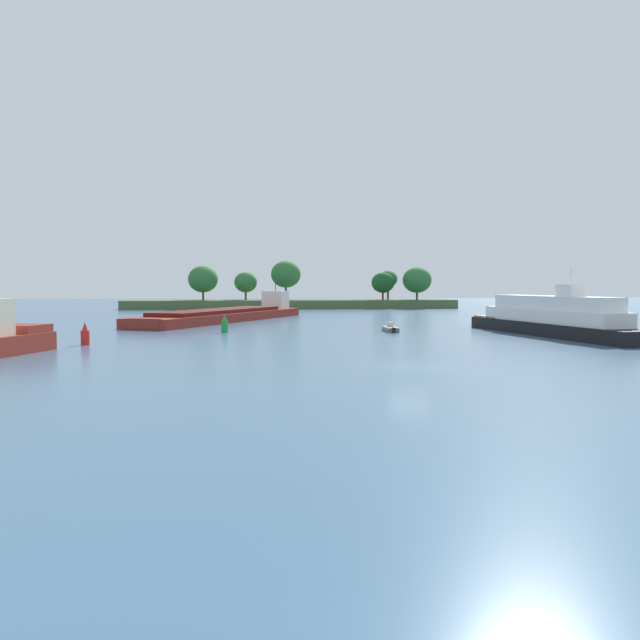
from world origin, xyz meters
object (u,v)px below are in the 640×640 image
cargo_barge (228,314)px  channel_buoy_red (85,335)px  channel_buoy_green (225,325)px  small_motorboat (390,329)px  white_riverboat (550,318)px

cargo_barge → channel_buoy_red: bearing=-107.2°
channel_buoy_red → channel_buoy_green: 16.75m
cargo_barge → channel_buoy_green: bearing=-89.6°
small_motorboat → cargo_barge: bearing=127.8°
cargo_barge → white_riverboat: white_riverboat is taller
small_motorboat → channel_buoy_red: channel_buoy_red is taller
channel_buoy_red → cargo_barge: bearing=72.8°
small_motorboat → channel_buoy_red: bearing=-157.1°
cargo_barge → small_motorboat: (17.67, -22.77, -0.64)m
channel_buoy_red → small_motorboat: bearing=22.9°
cargo_barge → white_riverboat: size_ratio=1.44×
white_riverboat → channel_buoy_red: size_ratio=13.48×
channel_buoy_red → channel_buoy_green: size_ratio=1.00×
white_riverboat → channel_buoy_red: 43.05m
small_motorboat → channel_buoy_green: bearing=177.9°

